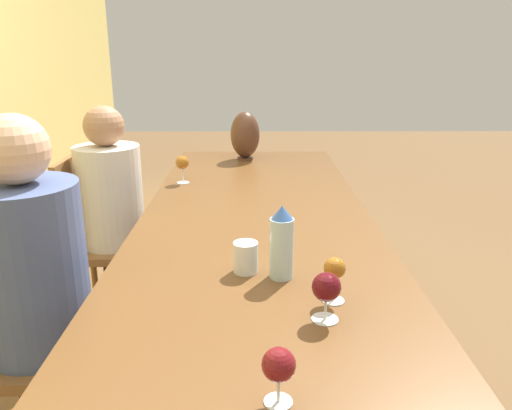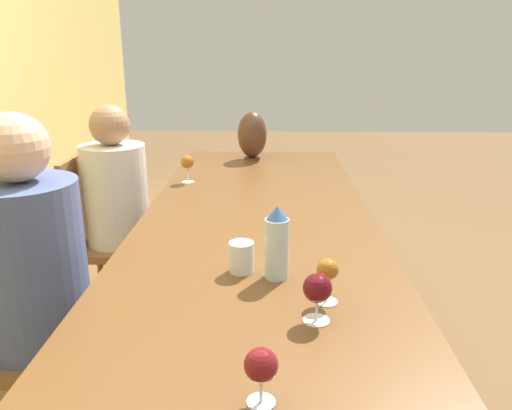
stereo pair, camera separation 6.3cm
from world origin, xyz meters
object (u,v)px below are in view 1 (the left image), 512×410
water_bottle (282,243)px  wine_glass_2 (182,163)px  person_near (38,288)px  person_far (114,210)px  chair_far (100,236)px  water_tumbler (246,257)px  vase (245,135)px  wine_glass_0 (326,288)px  wine_glass_1 (279,366)px  wine_glass_4 (335,270)px  chair_near (20,335)px

water_bottle → wine_glass_2: 1.21m
water_bottle → person_near: bearing=83.7°
person_far → chair_far: bearing=90.0°
water_tumbler → chair_far: size_ratio=0.11×
wine_glass_2 → vase: bearing=-29.0°
person_far → wine_glass_0: bearing=-144.9°
wine_glass_0 → wine_glass_1: size_ratio=1.08×
wine_glass_4 → person_near: size_ratio=0.11×
wine_glass_4 → person_far: person_far is taller
vase → chair_far: size_ratio=0.34×
water_bottle → wine_glass_1: (-0.57, 0.04, -0.03)m
chair_far → person_near: 0.96m
vase → person_near: bearing=157.6°
wine_glass_2 → chair_far: bearing=103.1°
water_bottle → wine_glass_0: (-0.25, -0.10, -0.02)m
wine_glass_2 → wine_glass_4: wine_glass_2 is taller
vase → wine_glass_2: vase is taller
chair_far → wine_glass_0: bearing=-142.4°
wine_glass_2 → water_bottle: bearing=-158.0°
chair_near → person_far: size_ratio=0.77×
water_tumbler → wine_glass_4: 0.32m
wine_glass_0 → vase: bearing=7.0°
water_tumbler → person_near: 0.70m
vase → wine_glass_2: (-0.57, 0.32, -0.05)m
vase → wine_glass_2: 0.66m
chair_near → vase: bearing=-24.9°
wine_glass_1 → wine_glass_2: bearing=13.8°
chair_near → chair_far: 0.94m
wine_glass_4 → chair_near: (0.24, 1.02, -0.35)m
wine_glass_4 → water_bottle: bearing=41.8°
water_bottle → wine_glass_2: bearing=22.0°
wine_glass_2 → chair_far: (-0.10, 0.43, -0.36)m
chair_far → person_near: (-0.94, -0.08, 0.18)m
wine_glass_2 → person_near: person_near is taller
wine_glass_0 → chair_near: (0.34, 0.98, -0.35)m
wine_glass_1 → wine_glass_4: size_ratio=0.94×
vase → chair_far: (-0.67, 0.75, -0.41)m
water_tumbler → wine_glass_1: (-0.61, -0.07, 0.04)m
wine_glass_2 → chair_far: chair_far is taller
wine_glass_0 → wine_glass_2: bearing=21.9°
person_near → person_far: person_near is taller
water_tumbler → chair_near: chair_near is taller
water_tumbler → person_near: size_ratio=0.08×
vase → wine_glass_0: 1.97m
wine_glass_4 → person_far: (1.18, 0.94, -0.21)m
wine_glass_4 → wine_glass_1: bearing=157.4°
water_bottle → wine_glass_1: water_bottle is taller
water_tumbler → wine_glass_2: wine_glass_2 is taller
chair_far → person_far: (0.00, -0.08, 0.14)m
water_tumbler → wine_glass_0: wine_glass_0 is taller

